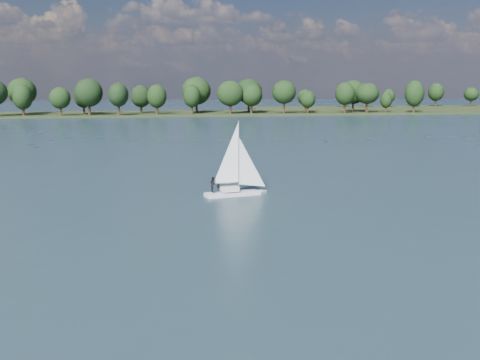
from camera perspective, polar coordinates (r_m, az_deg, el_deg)
The scene contains 5 objects.
ground at distance 120.51m, azimuth -7.83°, elevation 4.14°, with size 700.00×700.00×0.00m, color #233342.
far_shore at distance 232.17m, azimuth -8.84°, elevation 6.92°, with size 660.00×40.00×1.50m, color black.
far_shore_back at distance 324.60m, azimuth 20.75°, elevation 7.25°, with size 220.00×30.00×1.40m, color black.
sailboat at distance 59.73m, azimuth -0.77°, elevation 0.65°, with size 6.91×3.09×8.79m.
treeline at distance 227.52m, azimuth -10.33°, elevation 8.86°, with size 562.15×74.11×18.18m.
Camera 1 is at (-4.07, -19.82, 12.22)m, focal length 40.00 mm.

